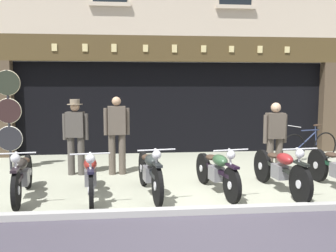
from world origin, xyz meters
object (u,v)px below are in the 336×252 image
motorcycle_far_left (22,175)px  tyre_sign_pole (9,112)px  motorcycle_center_right (280,169)px  motorcycle_center_left (150,171)px  motorcycle_center (217,170)px  advert_board_near (249,90)px  motorcycle_left (90,174)px  shopkeeper_center (117,132)px  leaning_bicycle (310,145)px  salesman_left (76,133)px  salesman_right (275,135)px

motorcycle_far_left → tyre_sign_pole: 2.64m
motorcycle_center_right → motorcycle_far_left: bearing=-6.4°
motorcycle_far_left → tyre_sign_pole: tyre_sign_pole is taller
motorcycle_center_left → motorcycle_center: size_ratio=1.04×
advert_board_near → motorcycle_left: bearing=-134.2°
motorcycle_far_left → shopkeeper_center: (1.57, 1.61, 0.53)m
motorcycle_center_right → tyre_sign_pole: (-5.48, 2.39, 0.91)m
leaning_bicycle → salesman_left: bearing=85.6°
shopkeeper_center → motorcycle_left: bearing=73.3°
salesman_left → motorcycle_far_left: bearing=75.1°
advert_board_near → leaning_bicycle: bearing=-52.8°
motorcycle_left → advert_board_near: advert_board_near is taller
motorcycle_center_left → advert_board_near: bearing=-134.3°
motorcycle_center_right → salesman_left: (-3.90, 1.74, 0.49)m
salesman_left → motorcycle_center: bearing=156.3°
motorcycle_center_left → salesman_right: size_ratio=1.27×
motorcycle_center_left → tyre_sign_pole: tyre_sign_pole is taller
salesman_left → leaning_bicycle: 5.95m
tyre_sign_pole → shopkeeper_center: bearing=-15.8°
advert_board_near → leaning_bicycle: 2.41m
salesman_left → shopkeeper_center: size_ratio=0.97×
tyre_sign_pole → leaning_bicycle: tyre_sign_pole is taller
salesman_right → tyre_sign_pole: bearing=-17.4°
motorcycle_left → salesman_right: bearing=-166.6°
motorcycle_center_left → salesman_right: salesman_right is taller
tyre_sign_pole → salesman_right: bearing=-9.4°
motorcycle_left → shopkeeper_center: (0.41, 1.68, 0.53)m
motorcycle_left → leaning_bicycle: bearing=-159.3°
motorcycle_far_left → motorcycle_center: (3.42, 0.00, -0.01)m
salesman_left → salesman_right: bearing=-176.9°
salesman_left → leaning_bicycle: (5.84, 1.02, -0.53)m
motorcycle_left → advert_board_near: size_ratio=1.97×
motorcycle_center → advert_board_near: size_ratio=1.91×
shopkeeper_center → motorcycle_center: bearing=135.9°
motorcycle_center_right → leaning_bicycle: leaning_bicycle is taller
motorcycle_center_right → salesman_right: size_ratio=1.33×
motorcycle_center → salesman_right: 2.13m
salesman_left → tyre_sign_pole: size_ratio=0.72×
salesman_left → salesman_right: size_ratio=1.05×
motorcycle_center_left → salesman_right: 3.16m
tyre_sign_pole → motorcycle_far_left: bearing=-68.8°
shopkeeper_center → salesman_right: size_ratio=1.08×
motorcycle_left → advert_board_near: (4.18, 4.30, 1.40)m
motorcycle_center_left → salesman_left: 2.31m
motorcycle_center_right → shopkeeper_center: shopkeeper_center is taller
tyre_sign_pole → salesman_left: bearing=-22.4°
salesman_right → advert_board_near: size_ratio=1.57×
motorcycle_center_right → salesman_right: (0.44, 1.41, 0.44)m
motorcycle_far_left → motorcycle_center_left: motorcycle_center_left is taller
motorcycle_far_left → motorcycle_center_right: motorcycle_center_right is taller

